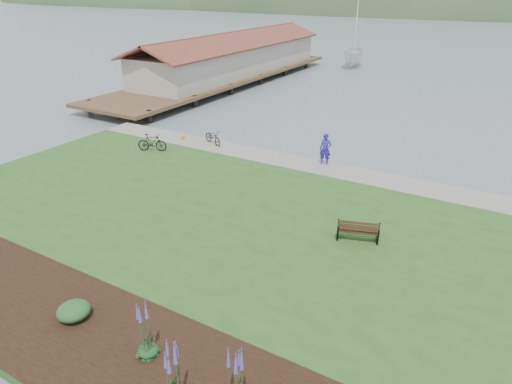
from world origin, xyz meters
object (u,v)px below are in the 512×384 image
bicycle_a (213,137)px  sailboat (353,67)px  person (326,147)px  park_bench (358,230)px

bicycle_a → sailboat: sailboat is taller
bicycle_a → sailboat: (-3.13, 36.55, -0.88)m
person → sailboat: bearing=91.3°
person → bicycle_a: bearing=166.5°
park_bench → sailboat: (-15.77, 43.85, -0.93)m
person → bicycle_a: 8.00m
park_bench → person: size_ratio=0.82×
park_bench → sailboat: size_ratio=0.07×
park_bench → sailboat: sailboat is taller
person → bicycle_a: size_ratio=1.21×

